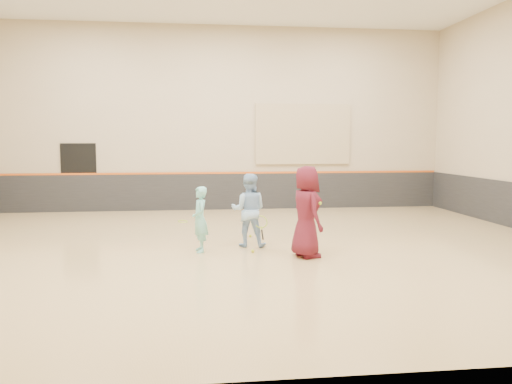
{
  "coord_description": "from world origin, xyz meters",
  "views": [
    {
      "loc": [
        -0.73,
        -10.51,
        2.29
      ],
      "look_at": [
        0.56,
        0.4,
        1.15
      ],
      "focal_mm": 35.0,
      "sensor_mm": 36.0,
      "label": 1
    }
  ],
  "objects": [
    {
      "name": "spare_racket",
      "position": [
        -1.15,
        3.54,
        0.05
      ],
      "size": [
        0.6,
        0.6,
        0.11
      ],
      "primitive_type": null,
      "color": "#9BC12A",
      "rests_on": "floor"
    },
    {
      "name": "ball_in_hand",
      "position": [
        1.62,
        -1.18,
        1.08
      ],
      "size": [
        0.07,
        0.07,
        0.07
      ],
      "primitive_type": "sphere",
      "color": "#B9D932",
      "rests_on": "young_man"
    },
    {
      "name": "doorway",
      "position": [
        -4.5,
        5.98,
        1.1
      ],
      "size": [
        1.1,
        0.05,
        2.2
      ],
      "primitive_type": "cube",
      "color": "black",
      "rests_on": "floor"
    },
    {
      "name": "instructor",
      "position": [
        0.36,
        0.09,
        0.79
      ],
      "size": [
        0.88,
        0.75,
        1.58
      ],
      "primitive_type": "imported",
      "rotation": [
        0.0,
        0.0,
        2.93
      ],
      "color": "#98BFEB",
      "rests_on": "floor"
    },
    {
      "name": "wainscot_back",
      "position": [
        0.0,
        5.97,
        0.6
      ],
      "size": [
        14.9,
        0.04,
        1.2
      ],
      "primitive_type": "cube",
      "color": "#232326",
      "rests_on": "floor"
    },
    {
      "name": "acoustic_panel",
      "position": [
        2.8,
        5.95,
        2.5
      ],
      "size": [
        3.2,
        0.08,
        2.0
      ],
      "primitive_type": "cube",
      "color": "tan",
      "rests_on": "wall_back"
    },
    {
      "name": "girl",
      "position": [
        -0.69,
        -0.33,
        0.68
      ],
      "size": [
        0.4,
        0.54,
        1.35
      ],
      "primitive_type": "imported",
      "rotation": [
        0.0,
        0.0,
        -1.41
      ],
      "color": "#7FDCD6",
      "rests_on": "floor"
    },
    {
      "name": "accent_stripe",
      "position": [
        0.0,
        5.96,
        1.22
      ],
      "size": [
        14.9,
        0.03,
        0.06
      ],
      "primitive_type": "cube",
      "color": "#D85914",
      "rests_on": "wall_back"
    },
    {
      "name": "ball_beside_spare",
      "position": [
        0.5,
        1.08,
        0.03
      ],
      "size": [
        0.07,
        0.07,
        0.07
      ],
      "primitive_type": "sphere",
      "color": "#C9D030",
      "rests_on": "floor"
    },
    {
      "name": "young_man",
      "position": [
        1.38,
        -1.02,
        0.9
      ],
      "size": [
        0.77,
        0.99,
        1.8
      ],
      "primitive_type": "imported",
      "rotation": [
        0.0,
        0.0,
        1.82
      ],
      "color": "#581422",
      "rests_on": "floor"
    },
    {
      "name": "held_racket",
      "position": [
        0.6,
        -0.1,
        0.56
      ],
      "size": [
        0.38,
        0.38,
        0.58
      ],
      "primitive_type": null,
      "color": "#9DC12A",
      "rests_on": "instructor"
    },
    {
      "name": "ball_under_racket",
      "position": [
        0.38,
        -0.56,
        0.03
      ],
      "size": [
        0.07,
        0.07,
        0.07
      ],
      "primitive_type": "sphere",
      "color": "#D0DC33",
      "rests_on": "floor"
    },
    {
      "name": "room",
      "position": [
        0.0,
        0.0,
        0.81
      ],
      "size": [
        15.04,
        12.04,
        6.22
      ],
      "color": "tan",
      "rests_on": "ground"
    }
  ]
}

